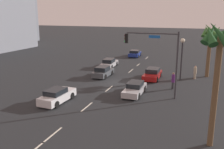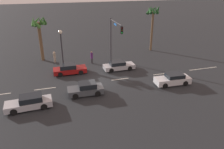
# 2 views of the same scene
# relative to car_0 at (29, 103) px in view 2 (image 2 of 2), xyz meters

# --- Properties ---
(ground_plane) EXTENTS (220.00, 220.00, 0.00)m
(ground_plane) POSITION_rel_car_0_xyz_m (8.07, 3.92, -0.62)
(ground_plane) COLOR #232628
(lane_stripe_1) EXTENTS (1.92, 0.14, 0.01)m
(lane_stripe_1) POSITION_rel_car_0_xyz_m (-3.21, 3.92, -0.61)
(lane_stripe_1) COLOR silver
(lane_stripe_1) RESTS_ON ground_plane
(lane_stripe_2) EXTENTS (2.45, 0.14, 0.01)m
(lane_stripe_2) POSITION_rel_car_0_xyz_m (1.48, 3.92, -0.61)
(lane_stripe_2) COLOR silver
(lane_stripe_2) RESTS_ON ground_plane
(lane_stripe_3) EXTENTS (2.28, 0.14, 0.01)m
(lane_stripe_3) POSITION_rel_car_0_xyz_m (10.85, 3.92, -0.61)
(lane_stripe_3) COLOR silver
(lane_stripe_3) RESTS_ON ground_plane
(lane_stripe_4) EXTENTS (2.38, 0.14, 0.01)m
(lane_stripe_4) POSITION_rel_car_0_xyz_m (16.80, 3.92, -0.61)
(lane_stripe_4) COLOR silver
(lane_stripe_4) RESTS_ON ground_plane
(lane_stripe_5) EXTENTS (2.46, 0.14, 0.01)m
(lane_stripe_5) POSITION_rel_car_0_xyz_m (22.53, 3.92, -0.61)
(lane_stripe_5) COLOR silver
(lane_stripe_5) RESTS_ON ground_plane
(lane_stripe_6) EXTENTS (2.32, 0.14, 0.01)m
(lane_stripe_6) POSITION_rel_car_0_xyz_m (24.80, 3.92, -0.61)
(lane_stripe_6) COLOR silver
(lane_stripe_6) RESTS_ON ground_plane
(car_0) EXTENTS (4.54, 1.94, 1.35)m
(car_0) POSITION_rel_car_0_xyz_m (0.00, 0.00, 0.00)
(car_0) COLOR #B7B7BC
(car_0) RESTS_ON ground_plane
(car_1) EXTENTS (4.40, 1.95, 1.36)m
(car_1) POSITION_rel_car_0_xyz_m (16.58, 0.70, 0.02)
(car_1) COLOR silver
(car_1) RESTS_ON ground_plane
(car_3) EXTENTS (4.41, 1.78, 1.26)m
(car_3) POSITION_rel_car_0_xyz_m (11.70, 7.13, -0.03)
(car_3) COLOR #B7B7BC
(car_3) RESTS_ON ground_plane
(car_4) EXTENTS (4.46, 1.96, 1.35)m
(car_4) POSITION_rel_car_0_xyz_m (4.82, 7.73, 0.00)
(car_4) COLOR maroon
(car_4) RESTS_ON ground_plane
(car_5) EXTENTS (3.98, 1.91, 1.40)m
(car_5) POSITION_rel_car_0_xyz_m (5.91, 1.24, 0.02)
(car_5) COLOR #474C51
(car_5) RESTS_ON ground_plane
(traffic_signal) EXTENTS (0.32, 5.49, 6.68)m
(traffic_signal) POSITION_rel_car_0_xyz_m (11.76, 9.53, 3.92)
(traffic_signal) COLOR #38383D
(traffic_signal) RESTS_ON ground_plane
(streetlamp) EXTENTS (0.56, 0.56, 5.31)m
(streetlamp) POSITION_rel_car_0_xyz_m (4.26, 11.21, 3.17)
(streetlamp) COLOR #2D2D33
(streetlamp) RESTS_ON ground_plane
(pedestrian_0) EXTENTS (0.49, 0.49, 1.73)m
(pedestrian_0) POSITION_rel_car_0_xyz_m (3.13, 12.95, 0.28)
(pedestrian_0) COLOR #B2A58C
(pedestrian_0) RESTS_ON ground_plane
(pedestrian_1) EXTENTS (0.48, 0.48, 1.92)m
(pedestrian_1) POSITION_rel_car_0_xyz_m (8.56, 10.74, 0.40)
(pedestrian_1) COLOR #333338
(pedestrian_1) RESTS_ON ground_plane
(palm_tree_0) EXTENTS (2.35, 2.54, 8.10)m
(palm_tree_0) POSITION_rel_car_0_xyz_m (20.31, 14.43, 5.60)
(palm_tree_0) COLOR brown
(palm_tree_0) RESTS_ON ground_plane
(palm_tree_1) EXTENTS (2.43, 2.54, 7.17)m
(palm_tree_1) POSITION_rel_car_0_xyz_m (1.36, 14.45, 4.59)
(palm_tree_1) COLOR brown
(palm_tree_1) RESTS_ON ground_plane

